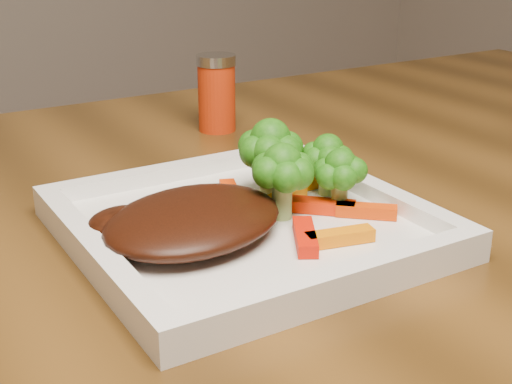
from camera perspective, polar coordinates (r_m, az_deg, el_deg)
plate at (r=0.58m, az=-0.85°, el=-3.04°), size 0.27×0.27×0.01m
steak at (r=0.55m, az=-5.03°, el=-2.21°), size 0.18×0.16×0.03m
broccoli_0 at (r=0.62m, az=1.15°, el=2.70°), size 0.07×0.07×0.07m
broccoli_1 at (r=0.63m, az=5.74°, el=2.59°), size 0.05×0.05×0.06m
broccoli_2 at (r=0.60m, az=6.74°, el=1.24°), size 0.05×0.05×0.06m
broccoli_3 at (r=0.58m, az=2.10°, el=0.77°), size 0.07×0.07×0.06m
carrot_0 at (r=0.54m, az=6.72°, el=-3.58°), size 0.06×0.03×0.01m
carrot_1 at (r=0.59m, az=8.82°, el=-1.49°), size 0.05×0.04×0.01m
carrot_2 at (r=0.54m, az=3.95°, el=-3.58°), size 0.04×0.06×0.01m
carrot_3 at (r=0.66m, az=5.13°, el=1.09°), size 0.05×0.02×0.01m
carrot_4 at (r=0.62m, az=-2.05°, el=-0.14°), size 0.03×0.05×0.01m
carrot_5 at (r=0.60m, az=4.97°, el=-1.10°), size 0.06×0.05×0.01m
carrot_6 at (r=0.62m, az=2.17°, el=-0.46°), size 0.06×0.04×0.01m
spice_shaker at (r=0.86m, az=-3.17°, el=7.90°), size 0.05×0.05×0.09m
carrot_7 at (r=0.66m, az=5.41°, el=1.00°), size 0.05×0.01×0.01m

